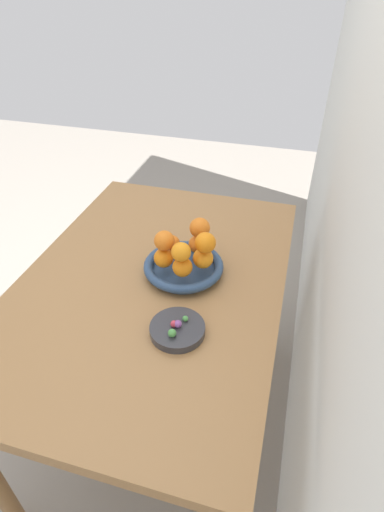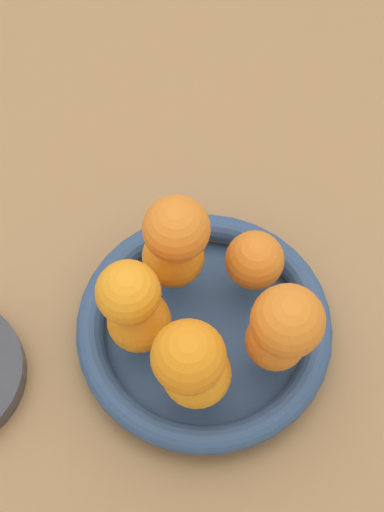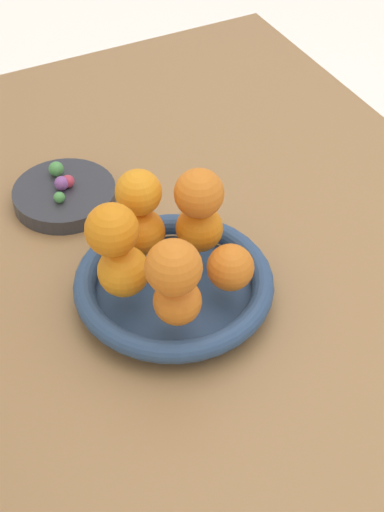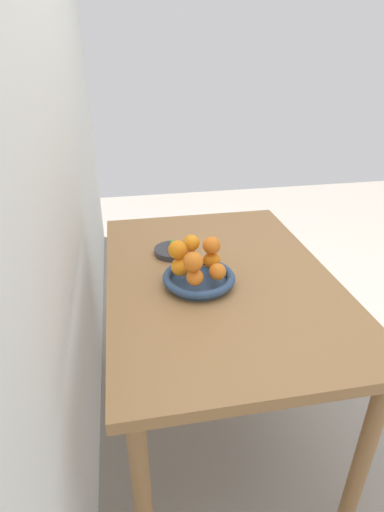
# 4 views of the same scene
# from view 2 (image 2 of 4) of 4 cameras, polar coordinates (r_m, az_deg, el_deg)

# --- Properties ---
(ground_plane) EXTENTS (6.00, 6.00, 0.00)m
(ground_plane) POSITION_cam_2_polar(r_m,az_deg,el_deg) (1.48, -1.26, -13.33)
(ground_plane) COLOR gray
(dining_table) EXTENTS (1.10, 0.76, 0.74)m
(dining_table) POSITION_cam_2_polar(r_m,az_deg,el_deg) (0.86, -2.10, -2.84)
(dining_table) COLOR #9E7042
(dining_table) RESTS_ON ground_plane
(fruit_bowl) EXTENTS (0.24, 0.24, 0.04)m
(fruit_bowl) POSITION_cam_2_polar(r_m,az_deg,el_deg) (0.73, 0.88, -5.33)
(fruit_bowl) COLOR navy
(fruit_bowl) RESTS_ON dining_table
(orange_0) EXTENTS (0.06, 0.06, 0.06)m
(orange_0) POSITION_cam_2_polar(r_m,az_deg,el_deg) (0.71, -1.38, -0.07)
(orange_0) COLOR orange
(orange_0) RESTS_ON fruit_bowl
(orange_1) EXTENTS (0.06, 0.06, 0.06)m
(orange_1) POSITION_cam_2_polar(r_m,az_deg,el_deg) (0.68, -3.87, -4.71)
(orange_1) COLOR orange
(orange_1) RESTS_ON fruit_bowl
(orange_2) EXTENTS (0.06, 0.06, 0.06)m
(orange_2) POSITION_cam_2_polar(r_m,az_deg,el_deg) (0.66, 0.33, -8.54)
(orange_2) COLOR orange
(orange_2) RESTS_ON fruit_bowl
(orange_3) EXTENTS (0.05, 0.05, 0.05)m
(orange_3) POSITION_cam_2_polar(r_m,az_deg,el_deg) (0.68, 6.11, -6.11)
(orange_3) COLOR orange
(orange_3) RESTS_ON fruit_bowl
(orange_4) EXTENTS (0.05, 0.05, 0.05)m
(orange_4) POSITION_cam_2_polar(r_m,az_deg,el_deg) (0.71, 4.58, -0.31)
(orange_4) COLOR orange
(orange_4) RESTS_ON fruit_bowl
(orange_5) EXTENTS (0.06, 0.06, 0.06)m
(orange_5) POSITION_cam_2_polar(r_m,az_deg,el_deg) (0.66, -1.14, 1.98)
(orange_5) COLOR orange
(orange_5) RESTS_ON orange_0
(orange_6) EXTENTS (0.05, 0.05, 0.05)m
(orange_6) POSITION_cam_2_polar(r_m,az_deg,el_deg) (0.63, -4.67, -2.66)
(orange_6) COLOR orange
(orange_6) RESTS_ON orange_1
(orange_7) EXTENTS (0.06, 0.06, 0.06)m
(orange_7) POSITION_cam_2_polar(r_m,az_deg,el_deg) (0.61, -0.26, -7.34)
(orange_7) COLOR orange
(orange_7) RESTS_ON orange_2
(orange_8) EXTENTS (0.06, 0.06, 0.06)m
(orange_8) POSITION_cam_2_polar(r_m,az_deg,el_deg) (0.63, 6.98, -4.72)
(orange_8) COLOR orange
(orange_8) RESTS_ON orange_3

